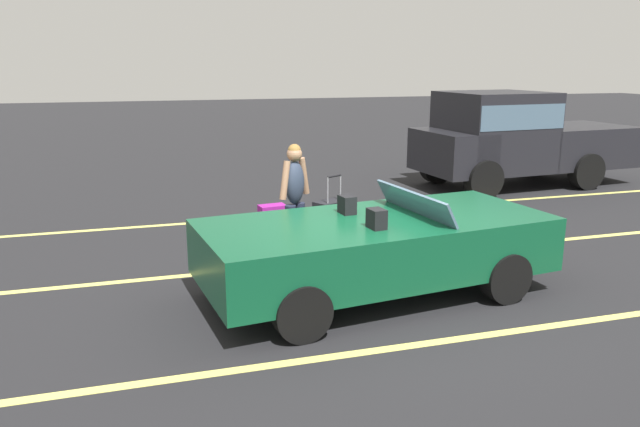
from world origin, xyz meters
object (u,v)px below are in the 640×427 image
object	(u,v)px
suitcase_medium_bright	(273,225)
traveler_person	(295,196)
convertible_car	(391,246)
suitcase_large_black	(330,225)
parked_pickup_truck_near	(511,137)

from	to	relation	value
suitcase_medium_bright	traveler_person	distance (m)	1.07
convertible_car	traveler_person	size ratio (longest dim) A/B	2.62
convertible_car	traveler_person	world-z (taller)	traveler_person
suitcase_large_black	traveler_person	size ratio (longest dim) A/B	0.69
convertible_car	traveler_person	bearing A→B (deg)	111.60
suitcase_medium_bright	traveler_person	bearing A→B (deg)	0.71
suitcase_medium_bright	suitcase_large_black	bearing A→B (deg)	50.22
parked_pickup_truck_near	suitcase_large_black	bearing A→B (deg)	28.64
convertible_car	suitcase_large_black	xyz separation A→B (m)	(-0.18, 1.88, -0.22)
convertible_car	parked_pickup_truck_near	size ratio (longest dim) A/B	0.84
suitcase_medium_bright	convertible_car	bearing A→B (deg)	13.77
traveler_person	parked_pickup_truck_near	xyz separation A→B (m)	(5.92, 3.80, 0.18)
convertible_car	suitcase_large_black	size ratio (longest dim) A/B	3.81
suitcase_medium_bright	parked_pickup_truck_near	distance (m)	6.78
suitcase_large_black	suitcase_medium_bright	world-z (taller)	suitcase_large_black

